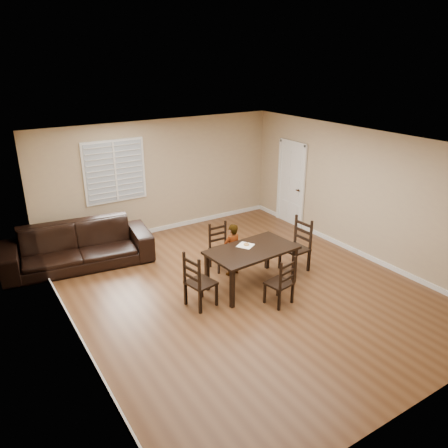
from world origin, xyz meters
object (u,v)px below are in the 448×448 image
at_px(dining_table, 252,253).
at_px(sofa, 78,246).
at_px(child, 232,250).
at_px(donut, 246,244).
at_px(chair_left, 195,284).
at_px(chair_right, 300,246).
at_px(chair_far, 284,284).
at_px(chair_near, 219,247).

xyz_separation_m(dining_table, sofa, (-2.47, 2.61, -0.25)).
distance_m(child, donut, 0.48).
xyz_separation_m(chair_left, chair_right, (2.49, 0.19, 0.03)).
bearing_deg(chair_left, chair_far, -130.40).
height_order(dining_table, chair_right, chair_right).
bearing_deg(chair_left, dining_table, -95.99).
relative_size(chair_near, chair_far, 1.04).
distance_m(chair_right, donut, 1.28).
bearing_deg(sofa, chair_left, -57.85).
height_order(chair_near, chair_left, chair_left).
bearing_deg(chair_left, sofa, 13.83).
distance_m(chair_left, child, 1.39).
relative_size(chair_far, sofa, 0.31).
bearing_deg(dining_table, chair_left, -179.35).
bearing_deg(sofa, chair_right, -26.48).
xyz_separation_m(chair_left, donut, (1.25, 0.28, 0.33)).
bearing_deg(chair_near, dining_table, -85.48).
height_order(dining_table, donut, donut).
xyz_separation_m(dining_table, chair_left, (-1.24, -0.10, -0.22)).
relative_size(chair_near, donut, 8.95).
height_order(chair_near, chair_right, chair_right).
bearing_deg(chair_right, sofa, -127.65).
distance_m(chair_left, chair_right, 2.50).
height_order(dining_table, sofa, sofa).
xyz_separation_m(child, donut, (0.05, -0.41, 0.26)).
height_order(chair_far, child, child).
height_order(chair_left, sofa, chair_left).
bearing_deg(child, chair_right, 153.66).
height_order(chair_near, chair_far, chair_near).
distance_m(chair_near, chair_far, 1.89).
height_order(donut, sofa, sofa).
bearing_deg(child, chair_near, -92.33).
distance_m(dining_table, chair_right, 1.27).
distance_m(chair_far, chair_right, 1.51).
height_order(chair_far, sofa, chair_far).
bearing_deg(sofa, child, -32.06).
xyz_separation_m(dining_table, chair_right, (1.25, 0.09, -0.19)).
bearing_deg(child, donut, 91.84).
bearing_deg(chair_far, chair_right, -152.02).
bearing_deg(child, chair_left, 24.96).
relative_size(chair_far, chair_right, 0.84).
height_order(dining_table, chair_left, chair_left).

